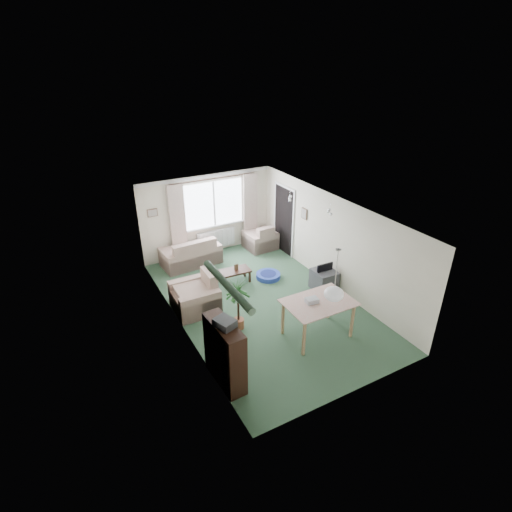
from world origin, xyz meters
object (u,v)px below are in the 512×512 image
sofa (190,251)px  tv_cube (324,280)px  armchair_corner (260,236)px  pet_bed (268,276)px  coffee_table (235,276)px  dining_table (317,319)px  armchair_left (194,292)px  houseplant (238,305)px  bookshelf (225,353)px

sofa → tv_cube: (2.48, -2.94, -0.14)m
armchair_corner → pet_bed: armchair_corner is taller
tv_cube → pet_bed: (-0.95, 1.18, -0.20)m
coffee_table → pet_bed: 0.90m
dining_table → tv_cube: dining_table is taller
armchair_left → coffee_table: size_ratio=1.32×
dining_table → tv_cube: size_ratio=2.25×
coffee_table → houseplant: houseplant is taller
houseplant → sofa: bearing=87.5°
armchair_left → coffee_table: (1.39, 0.68, -0.28)m
bookshelf → pet_bed: bearing=45.0°
armchair_corner → coffee_table: bearing=41.4°
houseplant → coffee_table: bearing=66.0°
pet_bed → coffee_table: bearing=164.8°
bookshelf → tv_cube: (3.54, 1.71, -0.36)m
armchair_corner → tv_cube: (0.22, -2.91, -0.13)m
coffee_table → pet_bed: bearing=-15.2°
armchair_corner → dining_table: size_ratio=0.67×
armchair_left → tv_cube: bearing=78.1°
sofa → pet_bed: (1.53, -1.76, -0.34)m
pet_bed → armchair_left: bearing=-168.9°
sofa → armchair_corner: 2.25m
coffee_table → houseplant: (-0.81, -1.82, 0.43)m
sofa → dining_table: 4.54m
sofa → bookshelf: size_ratio=1.29×
coffee_table → sofa: bearing=113.6°
armchair_left → coffee_table: 1.57m
dining_table → tv_cube: (1.28, 1.44, -0.15)m
armchair_corner → dining_table: dining_table is taller
coffee_table → dining_table: (0.53, -2.85, 0.24)m
bookshelf → pet_bed: (2.59, 2.89, -0.56)m
armchair_left → bookshelf: (-0.34, -2.45, 0.17)m
coffee_table → bookshelf: size_ratio=0.62×
coffee_table → dining_table: bearing=-79.4°
armchair_left → houseplant: houseplant is taller
armchair_corner → armchair_left: bearing=34.2°
sofa → dining_table: (1.20, -4.37, 0.01)m
bookshelf → houseplant: (0.92, 1.31, -0.03)m
armchair_left → pet_bed: armchair_left is taller
coffee_table → dining_table: size_ratio=0.59×
armchair_corner → coffee_table: armchair_corner is taller
dining_table → bookshelf: bearing=-173.0°
sofa → coffee_table: (0.66, -1.52, -0.23)m
armchair_corner → houseplant: houseplant is taller
coffee_table → pet_bed: (0.87, -0.24, -0.11)m
armchair_corner → armchair_left: (-2.98, -2.18, 0.07)m
bookshelf → pet_bed: bookshelf is taller
sofa → tv_cube: bearing=126.3°
coffee_table → houseplant: 2.03m
armchair_left → tv_cube: (3.20, -0.74, -0.19)m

